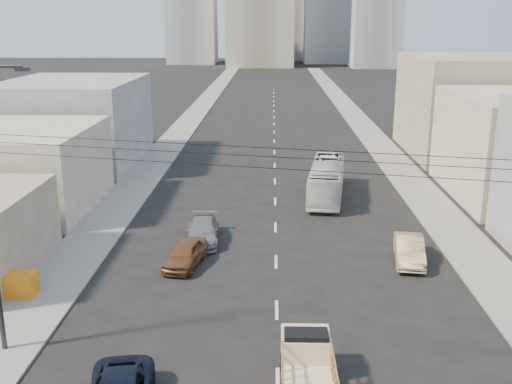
{
  "coord_description": "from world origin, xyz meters",
  "views": [
    {
      "loc": [
        -0.3,
        -18.15,
        13.41
      ],
      "look_at": [
        -1.22,
        16.41,
        3.5
      ],
      "focal_mm": 42.0,
      "sensor_mm": 36.0,
      "label": 1
    }
  ],
  "objects_px": {
    "city_bus": "(327,179)",
    "crate_stack": "(18,284)",
    "sedan_brown": "(185,254)",
    "sedan_grey": "(203,231)",
    "sedan_tan": "(409,250)",
    "flatbed_pickup": "(307,363)"
  },
  "relations": [
    {
      "from": "sedan_brown",
      "to": "crate_stack",
      "type": "height_order",
      "value": "sedan_brown"
    },
    {
      "from": "city_bus",
      "to": "crate_stack",
      "type": "relative_size",
      "value": 5.7
    },
    {
      "from": "sedan_brown",
      "to": "sedan_grey",
      "type": "xyz_separation_m",
      "value": [
        0.57,
        3.83,
        -0.02
      ]
    },
    {
      "from": "sedan_tan",
      "to": "flatbed_pickup",
      "type": "bearing_deg",
      "value": -109.66
    },
    {
      "from": "sedan_brown",
      "to": "sedan_grey",
      "type": "height_order",
      "value": "sedan_brown"
    },
    {
      "from": "sedan_brown",
      "to": "sedan_tan",
      "type": "xyz_separation_m",
      "value": [
        12.82,
        0.89,
        0.03
      ]
    },
    {
      "from": "sedan_brown",
      "to": "sedan_grey",
      "type": "distance_m",
      "value": 3.88
    },
    {
      "from": "sedan_grey",
      "to": "flatbed_pickup",
      "type": "bearing_deg",
      "value": -73.57
    },
    {
      "from": "city_bus",
      "to": "sedan_grey",
      "type": "height_order",
      "value": "city_bus"
    },
    {
      "from": "city_bus",
      "to": "crate_stack",
      "type": "height_order",
      "value": "city_bus"
    },
    {
      "from": "city_bus",
      "to": "sedan_brown",
      "type": "relative_size",
      "value": 2.48
    },
    {
      "from": "city_bus",
      "to": "sedan_tan",
      "type": "xyz_separation_m",
      "value": [
        3.6,
        -13.2,
        -0.69
      ]
    },
    {
      "from": "city_bus",
      "to": "sedan_brown",
      "type": "height_order",
      "value": "city_bus"
    },
    {
      "from": "sedan_grey",
      "to": "crate_stack",
      "type": "relative_size",
      "value": 2.65
    },
    {
      "from": "sedan_tan",
      "to": "sedan_grey",
      "type": "relative_size",
      "value": 0.94
    },
    {
      "from": "sedan_tan",
      "to": "sedan_grey",
      "type": "bearing_deg",
      "value": 174.46
    },
    {
      "from": "sedan_grey",
      "to": "city_bus",
      "type": "bearing_deg",
      "value": 46.23
    },
    {
      "from": "city_bus",
      "to": "sedan_grey",
      "type": "xyz_separation_m",
      "value": [
        -8.64,
        -10.25,
        -0.74
      ]
    },
    {
      "from": "city_bus",
      "to": "sedan_brown",
      "type": "xyz_separation_m",
      "value": [
        -9.21,
        -14.09,
        -0.72
      ]
    },
    {
      "from": "crate_stack",
      "to": "city_bus",
      "type": "bearing_deg",
      "value": 47.03
    },
    {
      "from": "sedan_grey",
      "to": "crate_stack",
      "type": "xyz_separation_m",
      "value": [
        -8.42,
        -8.06,
        -0.0
      ]
    },
    {
      "from": "flatbed_pickup",
      "to": "city_bus",
      "type": "bearing_deg",
      "value": 83.41
    }
  ]
}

